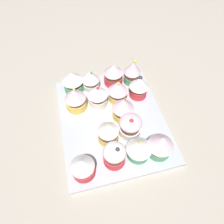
# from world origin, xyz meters

# --- Properties ---
(ground_plane) EXTENTS (1.80, 1.80, 0.03)m
(ground_plane) POSITION_xyz_m (0.00, 0.00, -0.01)
(ground_plane) COLOR #B2A899
(baking_tray) EXTENTS (0.29, 0.35, 0.01)m
(baking_tray) POSITION_xyz_m (0.00, 0.00, 0.01)
(baking_tray) COLOR silver
(baking_tray) RESTS_ON ground_plane
(cupcake_0) EXTENTS (0.05, 0.05, 0.08)m
(cupcake_0) POSITION_xyz_m (-0.10, -0.13, 0.05)
(cupcake_0) COLOR #4C9E6B
(cupcake_0) RESTS_ON baking_tray
(cupcake_1) EXTENTS (0.06, 0.06, 0.08)m
(cupcake_1) POSITION_xyz_m (-0.04, -0.13, 0.05)
(cupcake_1) COLOR #D1333D
(cupcake_1) RESTS_ON baking_tray
(cupcake_2) EXTENTS (0.05, 0.05, 0.07)m
(cupcake_2) POSITION_xyz_m (0.04, -0.13, 0.05)
(cupcake_2) COLOR white
(cupcake_2) RESTS_ON baking_tray
(cupcake_3) EXTENTS (0.06, 0.06, 0.07)m
(cupcake_3) POSITION_xyz_m (0.09, -0.13, 0.05)
(cupcake_3) COLOR #4C9E6B
(cupcake_3) RESTS_ON baking_tray
(cupcake_4) EXTENTS (0.06, 0.06, 0.08)m
(cupcake_4) POSITION_xyz_m (-0.10, -0.06, 0.05)
(cupcake_4) COLOR #D1333D
(cupcake_4) RESTS_ON baking_tray
(cupcake_5) EXTENTS (0.06, 0.06, 0.08)m
(cupcake_5) POSITION_xyz_m (-0.03, -0.06, 0.05)
(cupcake_5) COLOR #EFC651
(cupcake_5) RESTS_ON baking_tray
(cupcake_6) EXTENTS (0.06, 0.06, 0.08)m
(cupcake_6) POSITION_xyz_m (0.03, -0.06, 0.05)
(cupcake_6) COLOR white
(cupcake_6) RESTS_ON baking_tray
(cupcake_7) EXTENTS (0.06, 0.06, 0.08)m
(cupcake_7) POSITION_xyz_m (0.09, -0.07, 0.05)
(cupcake_7) COLOR #EFC651
(cupcake_7) RESTS_ON baking_tray
(cupcake_8) EXTENTS (0.06, 0.06, 0.07)m
(cupcake_8) POSITION_xyz_m (-0.03, 0.00, 0.05)
(cupcake_8) COLOR #EFC651
(cupcake_8) RESTS_ON baking_tray
(cupcake_9) EXTENTS (0.06, 0.06, 0.07)m
(cupcake_9) POSITION_xyz_m (-0.03, 0.06, 0.05)
(cupcake_9) COLOR white
(cupcake_9) RESTS_ON baking_tray
(cupcake_10) EXTENTS (0.05, 0.05, 0.08)m
(cupcake_10) POSITION_xyz_m (0.03, 0.06, 0.05)
(cupcake_10) COLOR #EFC651
(cupcake_10) RESTS_ON baking_tray
(cupcake_11) EXTENTS (0.06, 0.06, 0.07)m
(cupcake_11) POSITION_xyz_m (-0.09, 0.13, 0.05)
(cupcake_11) COLOR #4C9E6B
(cupcake_11) RESTS_ON baking_tray
(cupcake_12) EXTENTS (0.06, 0.06, 0.07)m
(cupcake_12) POSITION_xyz_m (-0.04, 0.12, 0.05)
(cupcake_12) COLOR #4C9E6B
(cupcake_12) RESTS_ON baking_tray
(cupcake_13) EXTENTS (0.05, 0.05, 0.07)m
(cupcake_13) POSITION_xyz_m (0.03, 0.13, 0.05)
(cupcake_13) COLOR #D1333D
(cupcake_13) RESTS_ON baking_tray
(cupcake_14) EXTENTS (0.06, 0.06, 0.07)m
(cupcake_14) POSITION_xyz_m (0.10, 0.14, 0.05)
(cupcake_14) COLOR #D1333D
(cupcake_14) RESTS_ON baking_tray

